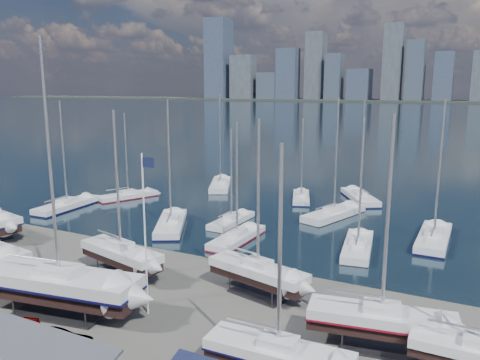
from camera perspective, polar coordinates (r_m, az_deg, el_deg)
The scene contains 24 objects.
ground at distance 37.96m, azimuth -9.22°, elevation -14.55°, with size 1400.00×1400.00×0.00m, color #605E59.
water at distance 338.57m, azimuth 23.25°, elevation 7.48°, with size 1400.00×600.00×0.40m, color #1B2F3F.
far_shore at distance 598.10m, azimuth 24.86°, elevation 8.69°, with size 1400.00×80.00×2.20m, color #2D332D.
skyline at distance 592.42m, azimuth 24.37°, elevation 12.40°, with size 639.14×43.80×107.69m.
sailboat_cradle_2 at distance 43.08m, azimuth -14.32°, elevation -8.69°, with size 9.20×4.46×14.59m.
sailboat_cradle_3 at distance 37.40m, azimuth -21.13°, elevation -11.80°, with size 12.80×5.33×19.76m.
sailboat_cradle_4 at distance 37.91m, azimuth 2.18°, elevation -11.17°, with size 8.89×4.36×14.14m.
sailboat_cradle_5 at distance 27.53m, azimuth 4.68°, elevation -20.49°, with size 8.41×2.54×13.69m.
sailboat_cradle_6 at distance 31.96m, azimuth 16.85°, elevation -16.06°, with size 9.49×3.99×14.95m.
sailboat_cradle_7 at distance 30.70m, azimuth 27.21°, elevation -18.32°, with size 7.44×2.17×12.39m.
sailboat_moored_0 at distance 68.78m, azimuth -20.30°, elevation -3.06°, with size 3.35×10.44×15.44m.
sailboat_moored_1 at distance 72.33m, azimuth -13.47°, elevation -1.99°, with size 6.16×9.18×13.42m.
sailboat_moored_2 at distance 77.93m, azimuth -2.39°, elevation -0.74°, with size 7.16×10.94×16.11m.
sailboat_moored_3 at distance 56.35m, azimuth -8.40°, elevation -5.53°, with size 7.67×10.71×15.82m.
sailboat_moored_4 at distance 57.49m, azimuth -1.05°, elevation -5.05°, with size 2.57×8.20×12.27m.
sailboat_moored_5 at distance 69.86m, azimuth 7.46°, elevation -2.23°, with size 5.02×8.79×12.67m.
sailboat_moored_6 at distance 51.06m, azimuth -0.37°, elevation -7.18°, with size 2.88×9.17×13.57m.
sailboat_moored_7 at distance 61.44m, azimuth 11.38°, elevation -4.21°, with size 6.13×10.95×15.94m.
sailboat_moored_8 at distance 71.43m, azimuth 14.40°, elevation -2.20°, with size 7.73×10.35×15.42m.
sailboat_moored_9 at distance 49.74m, azimuth 14.15°, elevation -8.02°, with size 3.99×9.70×14.22m.
sailboat_moored_10 at distance 54.85m, azimuth 22.53°, elevation -6.75°, with size 3.13×10.74×16.00m.
car_a at distance 34.71m, azimuth -26.14°, elevation -16.84°, with size 1.75×4.34×1.48m, color gray.
car_b at distance 32.83m, azimuth -21.74°, elevation -18.10°, with size 1.62×4.64×1.53m, color gray.
flagpole at distance 34.00m, azimuth -11.44°, elevation -5.30°, with size 1.06×0.12×11.95m.
Camera 1 is at (20.32, -37.56, 16.38)m, focal length 35.00 mm.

